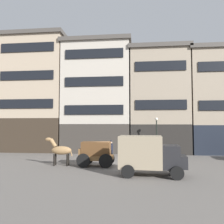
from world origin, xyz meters
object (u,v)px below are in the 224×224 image
draft_horse (60,150)px  pedestrian_officer (111,149)px  streetlamp_curbside (157,131)px  delivery_truck_near (149,154)px  cargo_wagon (95,152)px

draft_horse → pedestrian_officer: size_ratio=1.31×
draft_horse → streetlamp_curbside: 10.39m
delivery_truck_near → pedestrian_officer: bearing=114.8°
streetlamp_curbside → delivery_truck_near: bearing=-97.9°
cargo_wagon → delivery_truck_near: bearing=-35.3°
draft_horse → pedestrian_officer: (3.74, 4.34, -0.29)m
cargo_wagon → pedestrian_officer: size_ratio=1.62×
draft_horse → cargo_wagon: bearing=-0.0°
cargo_wagon → streetlamp_curbside: size_ratio=0.71×
draft_horse → delivery_truck_near: size_ratio=0.53×
draft_horse → pedestrian_officer: 5.74m
delivery_truck_near → streetlamp_curbside: bearing=82.1°
cargo_wagon → delivery_truck_near: size_ratio=0.66×
draft_horse → pedestrian_officer: draft_horse is taller
cargo_wagon → delivery_truck_near: 5.12m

